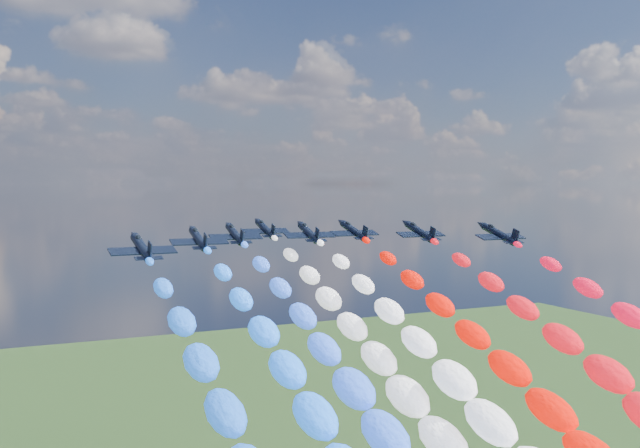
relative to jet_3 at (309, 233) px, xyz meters
name	(u,v)px	position (x,y,z in m)	size (l,w,h in m)	color
jet_0	(142,247)	(-34.41, -19.21, 0.00)	(9.31, 12.49, 2.75)	black
jet_1	(199,239)	(-22.61, -6.49, 0.00)	(9.31, 12.49, 2.75)	black
jet_2	(235,234)	(-13.66, 1.63, 0.00)	(9.31, 12.49, 2.75)	black
jet_3	(309,233)	(0.00, 0.00, 0.00)	(9.31, 12.49, 2.75)	black
jet_4	(265,229)	(-3.13, 14.23, 0.00)	(9.31, 12.49, 2.75)	black
trail_4	(424,433)	(-3.13, -43.85, -23.58)	(6.47, 112.46, 50.66)	white
jet_5	(353,231)	(10.04, 1.38, 0.00)	(9.31, 12.49, 2.75)	black
jet_6	(419,232)	(19.92, -6.42, 0.00)	(9.31, 12.49, 2.75)	black
jet_7	(499,234)	(29.21, -18.03, 0.00)	(9.31, 12.49, 2.75)	black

